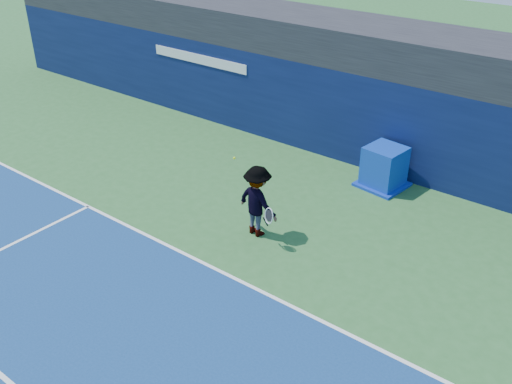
# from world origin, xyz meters

# --- Properties ---
(ground) EXTENTS (80.00, 80.00, 0.00)m
(ground) POSITION_xyz_m (0.00, 0.00, 0.00)
(ground) COLOR #2C622D
(ground) RESTS_ON ground
(baseline) EXTENTS (24.00, 0.10, 0.01)m
(baseline) POSITION_xyz_m (0.00, 3.00, 0.01)
(baseline) COLOR white
(baseline) RESTS_ON ground
(stadium_band) EXTENTS (36.00, 3.00, 1.20)m
(stadium_band) POSITION_xyz_m (0.00, 11.50, 3.60)
(stadium_band) COLOR black
(stadium_band) RESTS_ON back_wall_assembly
(back_wall_assembly) EXTENTS (36.00, 1.03, 3.00)m
(back_wall_assembly) POSITION_xyz_m (-0.00, 10.50, 1.50)
(back_wall_assembly) COLOR #0B153E
(back_wall_assembly) RESTS_ON ground
(equipment_cart) EXTENTS (1.48, 1.48, 1.27)m
(equipment_cart) POSITION_xyz_m (1.06, 9.30, 0.58)
(equipment_cart) COLOR #0B30A0
(equipment_cart) RESTS_ON ground
(tennis_player) EXTENTS (1.44, 0.88, 1.95)m
(tennis_player) POSITION_xyz_m (-0.33, 4.88, 0.97)
(tennis_player) COLOR silver
(tennis_player) RESTS_ON ground
(tennis_ball) EXTENTS (0.08, 0.08, 0.08)m
(tennis_ball) POSITION_xyz_m (-2.00, 5.96, 1.30)
(tennis_ball) COLOR #AFD517
(tennis_ball) RESTS_ON ground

